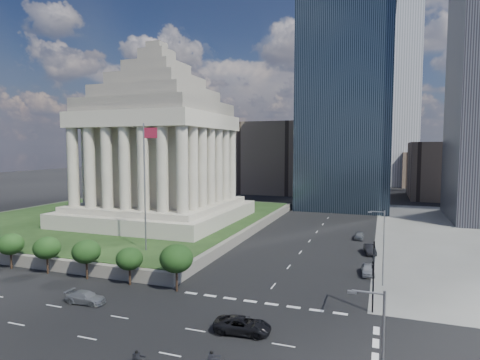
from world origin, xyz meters
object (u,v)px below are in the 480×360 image
at_px(war_memorial, 158,133).
at_px(pickup_truck, 243,325).
at_px(parked_sedan_near, 368,269).
at_px(traffic_signal_ne, 373,271).
at_px(parked_sedan_mid, 370,249).
at_px(flagpole, 146,180).
at_px(suv_grey, 86,297).
at_px(street_lamp_north, 382,243).
at_px(parked_sedan_far, 359,236).

distance_m(war_memorial, pickup_truck, 58.19).
xyz_separation_m(war_memorial, parked_sedan_near, (45.50, -18.87, -20.64)).
height_order(war_memorial, traffic_signal_ne, war_memorial).
height_order(traffic_signal_ne, parked_sedan_mid, traffic_signal_ne).
distance_m(flagpole, traffic_signal_ne, 36.69).
bearing_deg(parked_sedan_near, pickup_truck, -119.96).
bearing_deg(suv_grey, parked_sedan_mid, -43.92).
bearing_deg(street_lamp_north, parked_sedan_far, 99.14).
height_order(war_memorial, suv_grey, war_memorial).
distance_m(pickup_truck, parked_sedan_mid, 36.60).
bearing_deg(flagpole, war_memorial, 116.89).
distance_m(street_lamp_north, parked_sedan_near, 6.66).
xyz_separation_m(flagpole, parked_sedan_far, (30.83, 27.91, -12.39)).
xyz_separation_m(pickup_truck, parked_sedan_near, (10.86, 23.09, -0.02)).
relative_size(pickup_truck, parked_sedan_mid, 1.19).
bearing_deg(street_lamp_north, parked_sedan_near, 113.89).
distance_m(flagpole, pickup_truck, 31.30).
bearing_deg(flagpole, parked_sedan_mid, 27.11).
height_order(war_memorial, street_lamp_north, war_memorial).
xyz_separation_m(flagpole, street_lamp_north, (35.16, 1.00, -7.45)).
bearing_deg(war_memorial, street_lamp_north, -25.92).
relative_size(war_memorial, parked_sedan_near, 8.70).
bearing_deg(traffic_signal_ne, street_lamp_north, 85.81).
xyz_separation_m(flagpole, suv_grey, (2.74, -17.09, -12.40)).
relative_size(parked_sedan_near, parked_sedan_mid, 0.95).
bearing_deg(parked_sedan_mid, war_memorial, 161.98).
bearing_deg(street_lamp_north, parked_sedan_mid, 96.86).
height_order(flagpole, pickup_truck, flagpole).
bearing_deg(parked_sedan_near, street_lamp_north, -70.88).
bearing_deg(parked_sedan_far, war_memorial, -173.77).
xyz_separation_m(war_memorial, flagpole, (12.17, -24.00, -8.29)).
relative_size(suv_grey, parked_sedan_far, 1.15).
bearing_deg(parked_sedan_mid, parked_sedan_far, 93.16).
bearing_deg(traffic_signal_ne, parked_sedan_near, 93.71).
bearing_deg(pickup_truck, parked_sedan_near, -31.39).
distance_m(traffic_signal_ne, parked_sedan_far, 38.64).
height_order(flagpole, suv_grey, flagpole).
distance_m(street_lamp_north, suv_grey, 37.46).
relative_size(flagpole, parked_sedan_near, 4.46).
bearing_deg(war_memorial, parked_sedan_mid, -8.75).
relative_size(traffic_signal_ne, pickup_truck, 1.41).
height_order(war_memorial, flagpole, war_memorial).
distance_m(parked_sedan_mid, parked_sedan_far, 11.16).
relative_size(traffic_signal_ne, parked_sedan_mid, 1.69).
bearing_deg(flagpole, parked_sedan_far, 42.16).
xyz_separation_m(street_lamp_north, pickup_truck, (-12.69, -18.97, -4.88)).
height_order(street_lamp_north, suv_grey, street_lamp_north).
bearing_deg(flagpole, street_lamp_north, 1.63).
height_order(flagpole, parked_sedan_near, flagpole).
distance_m(war_memorial, traffic_signal_ne, 60.00).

